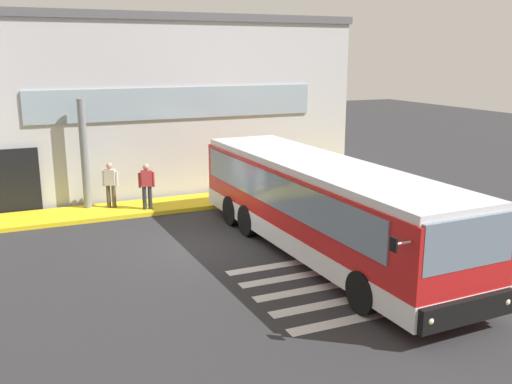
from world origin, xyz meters
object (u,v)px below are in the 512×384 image
object	(u,v)px
passenger_near_column	(111,182)
passenger_by_doorway	(147,184)
safety_bollard_yellow	(235,197)
entry_support_column	(84,154)
bus_main_foreground	(320,209)

from	to	relation	value
passenger_near_column	passenger_by_doorway	bearing A→B (deg)	-33.87
passenger_by_doorway	safety_bollard_yellow	world-z (taller)	passenger_by_doorway
passenger_by_doorway	entry_support_column	bearing A→B (deg)	150.44
entry_support_column	passenger_by_doorway	xyz separation A→B (m)	(1.96, -1.11, -1.05)
passenger_by_doorway	safety_bollard_yellow	bearing A→B (deg)	-12.33
entry_support_column	bus_main_foreground	size ratio (longest dim) A/B	0.34
bus_main_foreground	passenger_near_column	size ratio (longest dim) A/B	6.86
entry_support_column	safety_bollard_yellow	distance (m)	5.67
safety_bollard_yellow	bus_main_foreground	bearing A→B (deg)	-85.62
entry_support_column	passenger_by_doorway	size ratio (longest dim) A/B	2.37
passenger_near_column	passenger_by_doorway	xyz separation A→B (m)	(1.15, -0.77, -0.03)
entry_support_column	passenger_near_column	xyz separation A→B (m)	(0.81, -0.34, -1.02)
bus_main_foreground	passenger_by_doorway	bearing A→B (deg)	119.60
bus_main_foreground	safety_bollard_yellow	size ratio (longest dim) A/B	12.77
passenger_by_doorway	bus_main_foreground	bearing A→B (deg)	-60.40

